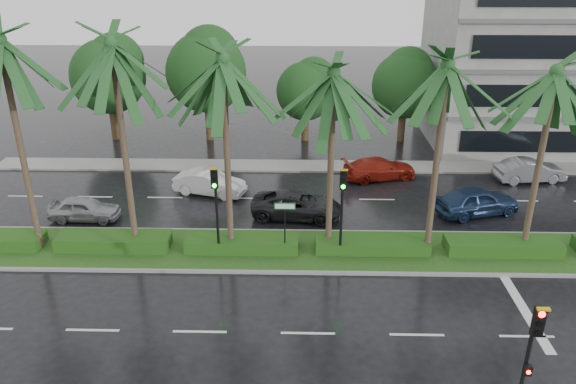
{
  "coord_description": "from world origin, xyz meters",
  "views": [
    {
      "loc": [
        -0.35,
        -21.82,
        13.07
      ],
      "look_at": [
        -0.88,
        1.5,
        2.83
      ],
      "focal_mm": 35.0,
      "sensor_mm": 36.0,
      "label": 1
    }
  ],
  "objects_px": {
    "car_silver": "(84,209)",
    "car_blue": "(477,201)",
    "car_white": "(210,183)",
    "signal_median_left": "(216,199)",
    "car_red": "(379,168)",
    "signal_near": "(528,363)",
    "car_darkgrey": "(297,205)",
    "street_sign": "(285,216)",
    "car_grey": "(530,170)"
  },
  "relations": [
    {
      "from": "signal_near",
      "to": "car_white",
      "type": "relative_size",
      "value": 1.07
    },
    {
      "from": "signal_median_left",
      "to": "car_silver",
      "type": "relative_size",
      "value": 1.2
    },
    {
      "from": "car_white",
      "to": "car_darkgrey",
      "type": "bearing_deg",
      "value": -104.26
    },
    {
      "from": "street_sign",
      "to": "car_red",
      "type": "distance_m",
      "value": 11.23
    },
    {
      "from": "car_blue",
      "to": "car_white",
      "type": "bearing_deg",
      "value": 64.02
    },
    {
      "from": "signal_median_left",
      "to": "car_darkgrey",
      "type": "relative_size",
      "value": 0.93
    },
    {
      "from": "street_sign",
      "to": "car_darkgrey",
      "type": "distance_m",
      "value": 4.54
    },
    {
      "from": "signal_median_left",
      "to": "car_red",
      "type": "xyz_separation_m",
      "value": [
        8.5,
        9.87,
        -2.35
      ]
    },
    {
      "from": "car_white",
      "to": "car_red",
      "type": "distance_m",
      "value": 10.33
    },
    {
      "from": "car_white",
      "to": "car_silver",
      "type": "bearing_deg",
      "value": 135.26
    },
    {
      "from": "car_white",
      "to": "signal_median_left",
      "type": "bearing_deg",
      "value": -152.98
    },
    {
      "from": "car_red",
      "to": "car_blue",
      "type": "distance_m",
      "value": 6.64
    },
    {
      "from": "car_silver",
      "to": "car_white",
      "type": "xyz_separation_m",
      "value": [
        6.0,
        3.45,
        0.06
      ]
    },
    {
      "from": "car_white",
      "to": "car_grey",
      "type": "height_order",
      "value": "car_grey"
    },
    {
      "from": "signal_median_left",
      "to": "car_white",
      "type": "height_order",
      "value": "signal_median_left"
    },
    {
      "from": "car_silver",
      "to": "car_blue",
      "type": "height_order",
      "value": "car_blue"
    },
    {
      "from": "signal_median_left",
      "to": "car_blue",
      "type": "relative_size",
      "value": 0.97
    },
    {
      "from": "car_silver",
      "to": "car_white",
      "type": "relative_size",
      "value": 0.89
    },
    {
      "from": "signal_median_left",
      "to": "car_grey",
      "type": "height_order",
      "value": "signal_median_left"
    },
    {
      "from": "car_red",
      "to": "car_blue",
      "type": "relative_size",
      "value": 1.0
    },
    {
      "from": "signal_near",
      "to": "car_darkgrey",
      "type": "relative_size",
      "value": 0.93
    },
    {
      "from": "signal_median_left",
      "to": "car_darkgrey",
      "type": "height_order",
      "value": "signal_median_left"
    },
    {
      "from": "car_silver",
      "to": "car_blue",
      "type": "xyz_separation_m",
      "value": [
        20.5,
        1.14,
        0.14
      ]
    },
    {
      "from": "car_red",
      "to": "car_grey",
      "type": "bearing_deg",
      "value": -106.94
    },
    {
      "from": "car_grey",
      "to": "car_blue",
      "type": "bearing_deg",
      "value": 128.57
    },
    {
      "from": "car_red",
      "to": "car_blue",
      "type": "xyz_separation_m",
      "value": [
        4.5,
        -4.88,
        0.11
      ]
    },
    {
      "from": "car_silver",
      "to": "car_darkgrey",
      "type": "bearing_deg",
      "value": -85.71
    },
    {
      "from": "car_darkgrey",
      "to": "car_blue",
      "type": "distance_m",
      "value": 9.52
    },
    {
      "from": "car_white",
      "to": "car_grey",
      "type": "relative_size",
      "value": 0.99
    },
    {
      "from": "street_sign",
      "to": "car_silver",
      "type": "distance_m",
      "value": 11.22
    },
    {
      "from": "signal_median_left",
      "to": "car_red",
      "type": "height_order",
      "value": "signal_median_left"
    },
    {
      "from": "signal_median_left",
      "to": "street_sign",
      "type": "xyz_separation_m",
      "value": [
        3.0,
        0.18,
        -0.87
      ]
    },
    {
      "from": "street_sign",
      "to": "car_grey",
      "type": "xyz_separation_m",
      "value": [
        14.5,
        9.46,
        -1.44
      ]
    },
    {
      "from": "signal_median_left",
      "to": "car_darkgrey",
      "type": "distance_m",
      "value": 6.12
    },
    {
      "from": "car_red",
      "to": "car_silver",
      "type": "bearing_deg",
      "value": 95.1
    },
    {
      "from": "street_sign",
      "to": "signal_near",
      "type": "bearing_deg",
      "value": -54.66
    },
    {
      "from": "car_darkgrey",
      "to": "car_white",
      "type": "bearing_deg",
      "value": 65.84
    },
    {
      "from": "street_sign",
      "to": "car_darkgrey",
      "type": "height_order",
      "value": "street_sign"
    },
    {
      "from": "car_white",
      "to": "car_blue",
      "type": "relative_size",
      "value": 0.91
    },
    {
      "from": "car_silver",
      "to": "car_darkgrey",
      "type": "distance_m",
      "value": 11.02
    },
    {
      "from": "car_red",
      "to": "car_grey",
      "type": "distance_m",
      "value": 9.0
    },
    {
      "from": "signal_near",
      "to": "car_blue",
      "type": "relative_size",
      "value": 0.97
    },
    {
      "from": "car_silver",
      "to": "car_darkgrey",
      "type": "relative_size",
      "value": 0.77
    },
    {
      "from": "signal_near",
      "to": "car_blue",
      "type": "distance_m",
      "value": 15.08
    },
    {
      "from": "street_sign",
      "to": "car_blue",
      "type": "distance_m",
      "value": 11.18
    },
    {
      "from": "signal_near",
      "to": "car_red",
      "type": "xyz_separation_m",
      "value": [
        -1.5,
        19.55,
        -1.85
      ]
    },
    {
      "from": "car_red",
      "to": "signal_near",
      "type": "bearing_deg",
      "value": 168.86
    },
    {
      "from": "signal_median_left",
      "to": "car_grey",
      "type": "relative_size",
      "value": 1.05
    },
    {
      "from": "car_grey",
      "to": "signal_near",
      "type": "bearing_deg",
      "value": 151.38
    },
    {
      "from": "street_sign",
      "to": "car_grey",
      "type": "height_order",
      "value": "street_sign"
    }
  ]
}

